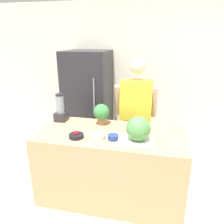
{
  "coord_description": "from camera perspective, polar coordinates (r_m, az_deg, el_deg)",
  "views": [
    {
      "loc": [
        0.53,
        -1.91,
        1.98
      ],
      "look_at": [
        0.0,
        0.46,
        1.15
      ],
      "focal_mm": 35.0,
      "sensor_mm": 36.0,
      "label": 1
    }
  ],
  "objects": [
    {
      "name": "person",
      "position": [
        3.27,
        6.21,
        -0.89
      ],
      "size": [
        0.6,
        0.27,
        1.72
      ],
      "color": "#4C608C",
      "rests_on": "ground_plane"
    },
    {
      "name": "wall_back",
      "position": [
        4.16,
        5.22,
        9.46
      ],
      "size": [
        8.0,
        0.06,
        2.6
      ],
      "color": "silver",
      "rests_on": "ground_plane"
    },
    {
      "name": "refrigerator",
      "position": [
        4.02,
        -6.19,
        3.01
      ],
      "size": [
        0.77,
        0.76,
        1.77
      ],
      "color": "#232328",
      "rests_on": "ground_plane"
    },
    {
      "name": "bowl_small_blue",
      "position": [
        2.45,
        0.29,
        -6.6
      ],
      "size": [
        0.12,
        0.12,
        0.06
      ],
      "color": "navy",
      "rests_on": "counter_island"
    },
    {
      "name": "watermelon",
      "position": [
        2.38,
        6.88,
        -4.32
      ],
      "size": [
        0.27,
        0.27,
        0.27
      ],
      "color": "#4C8C47",
      "rests_on": "cutting_board"
    },
    {
      "name": "bowl_cream",
      "position": [
        2.47,
        -3.73,
        -6.31
      ],
      "size": [
        0.16,
        0.16,
        0.09
      ],
      "color": "beige",
      "rests_on": "counter_island"
    },
    {
      "name": "bowl_cherries",
      "position": [
        2.52,
        -9.31,
        -6.05
      ],
      "size": [
        0.17,
        0.17,
        0.08
      ],
      "color": "black",
      "rests_on": "counter_island"
    },
    {
      "name": "potted_plant",
      "position": [
        2.81,
        -2.79,
        -0.23
      ],
      "size": [
        0.2,
        0.2,
        0.28
      ],
      "color": "#996647",
      "rests_on": "counter_island"
    },
    {
      "name": "blender",
      "position": [
        3.02,
        -13.32,
        0.54
      ],
      "size": [
        0.15,
        0.15,
        0.38
      ],
      "color": "#28282D",
      "rests_on": "counter_island"
    },
    {
      "name": "counter_island",
      "position": [
        2.84,
        -0.19,
        -13.75
      ],
      "size": [
        1.76,
        0.83,
        0.9
      ],
      "color": "tan",
      "rests_on": "ground_plane"
    },
    {
      "name": "ground_plane",
      "position": [
        2.8,
        -2.27,
        -26.01
      ],
      "size": [
        14.0,
        14.0,
        0.0
      ],
      "primitive_type": "plane",
      "color": "beige"
    },
    {
      "name": "cutting_board",
      "position": [
        2.44,
        6.3,
        -7.4
      ],
      "size": [
        0.39,
        0.26,
        0.01
      ],
      "color": "white",
      "rests_on": "counter_island"
    }
  ]
}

